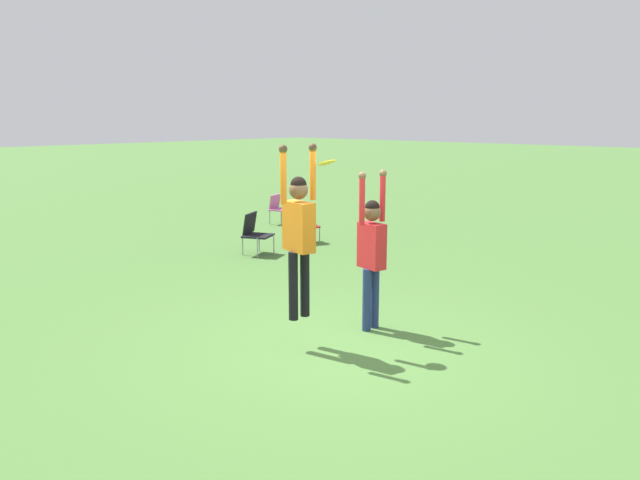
# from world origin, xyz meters

# --- Properties ---
(ground_plane) EXTENTS (120.00, 120.00, 0.00)m
(ground_plane) POSITION_xyz_m (0.00, 0.00, 0.00)
(ground_plane) COLOR #4C7A38
(person_jumping) EXTENTS (0.62, 0.50, 2.20)m
(person_jumping) POSITION_xyz_m (-0.32, 0.32, 1.57)
(person_jumping) COLOR black
(person_jumping) RESTS_ON ground_plane
(person_defending) EXTENTS (0.55, 0.43, 2.22)m
(person_defending) POSITION_xyz_m (0.85, 0.07, 1.18)
(person_defending) COLOR navy
(person_defending) RESTS_ON ground_plane
(frisbee) EXTENTS (0.22, 0.21, 0.09)m
(frisbee) POSITION_xyz_m (0.05, 0.17, 2.36)
(frisbee) COLOR yellow
(camping_chair_0) EXTENTS (0.74, 0.80, 0.89)m
(camping_chair_0) POSITION_xyz_m (3.00, 4.93, 0.51)
(camping_chair_0) COLOR gray
(camping_chair_0) RESTS_ON ground_plane
(camping_chair_2) EXTENTS (0.64, 0.69, 0.86)m
(camping_chair_2) POSITION_xyz_m (4.68, 5.05, 0.49)
(camping_chair_2) COLOR gray
(camping_chair_2) RESTS_ON ground_plane
(camping_chair_3) EXTENTS (0.67, 0.72, 0.81)m
(camping_chair_3) POSITION_xyz_m (6.06, 7.38, 0.48)
(camping_chair_3) COLOR gray
(camping_chair_3) RESTS_ON ground_plane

